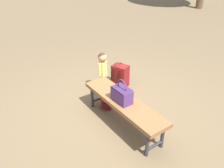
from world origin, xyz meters
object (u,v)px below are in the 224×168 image
Objects in this scene: park_bench at (123,104)px; child_standing at (103,67)px; handbag at (122,94)px; backpack_small at (107,101)px; backpack_large at (120,74)px.

child_standing is at bearing -18.09° from park_bench.
backpack_small is at bearing -9.92° from handbag.
backpack_large is at bearing -38.16° from handbag.
child_standing is 0.49m from backpack_large.
backpack_small is (0.50, -0.05, -0.25)m from park_bench.
park_bench is 5.57× the size of backpack_small.
child_standing reaches higher than backpack_small.
backpack_small is at bearing -6.02° from park_bench.
backpack_large reaches higher than backpack_small.
backpack_small is (-0.50, 0.28, -0.39)m from child_standing.
park_bench is at bearing 143.15° from backpack_large.
park_bench is 0.56m from backpack_small.
handbag reaches higher than park_bench.
child_standing is (1.01, -0.33, 0.14)m from park_bench.
child_standing is 1.56× the size of backpack_large.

